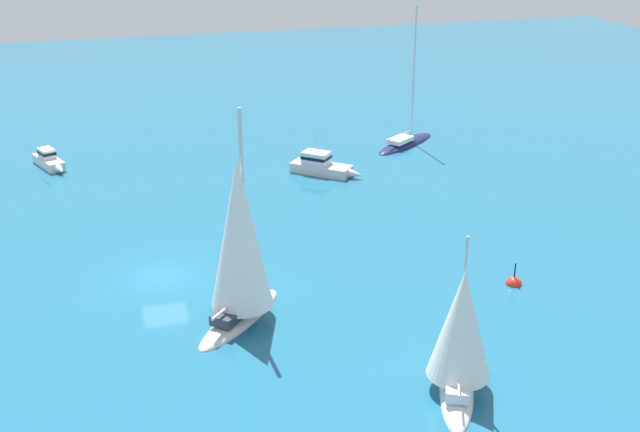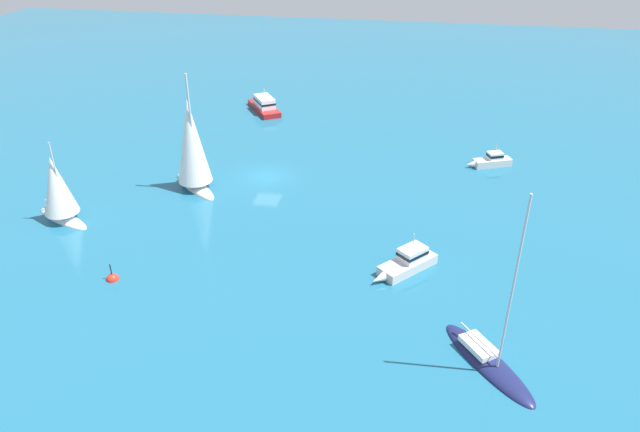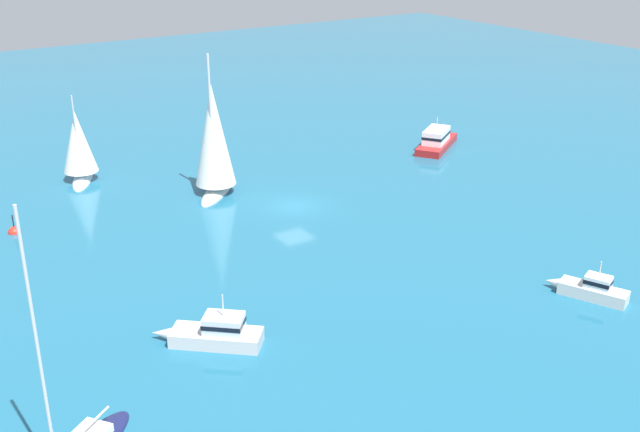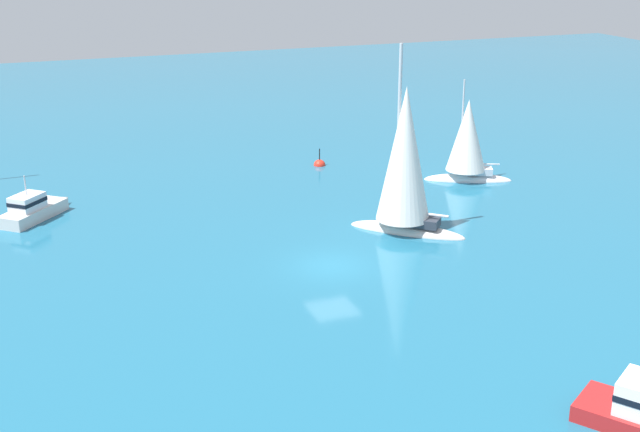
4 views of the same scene
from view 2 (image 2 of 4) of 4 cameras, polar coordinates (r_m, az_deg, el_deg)
name	(u,v)px [view 2 (image 2 of 4)]	position (r m, az deg, el deg)	size (l,w,h in m)	color
ground_plane	(266,177)	(57.25, -5.24, 3.83)	(160.00, 160.00, 0.00)	#1E607F
sloop	(487,361)	(36.81, 15.94, -13.42)	(7.32, 6.06, 12.02)	#191E4C
powerboat	(264,105)	(75.14, -5.47, 10.71)	(7.75, 5.84, 2.99)	#B21E1E
yacht	(192,147)	(54.44, -12.37, 6.55)	(5.92, 6.21, 11.35)	silver
ketch	(58,192)	(52.88, -24.16, 2.16)	(3.86, 6.19, 7.58)	white
cabin_cruiser	(491,161)	(61.56, 16.29, 5.18)	(2.73, 4.69, 2.36)	silver
cabin_cruiser_1	(407,262)	(43.29, 8.48, -4.44)	(5.14, 4.71, 2.87)	silver
channel_buoy	(113,279)	(44.68, -19.51, -5.82)	(0.89, 0.89, 1.74)	red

